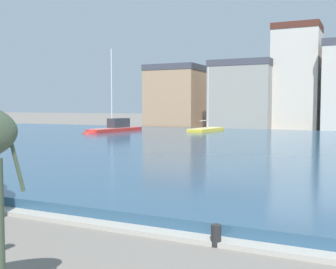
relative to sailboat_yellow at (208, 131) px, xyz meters
name	(u,v)px	position (x,y,z in m)	size (l,w,h in m)	color
harbor_water	(252,147)	(8.53, -14.35, -0.20)	(83.72, 41.19, 0.40)	#2D5170
quay_edge_coping	(64,219)	(8.53, -35.20, -0.34)	(83.72, 0.50, 0.12)	#ADA89E
sailboat_yellow	(208,131)	(0.00, 0.00, 0.00)	(2.40, 6.73, 7.50)	gold
sailboat_red	(112,130)	(-8.84, -6.01, 0.21)	(2.64, 8.78, 9.28)	red
mooring_bollard	(216,236)	(13.02, -35.35, -0.15)	(0.24, 0.24, 0.50)	#232326
townhouse_wide_warehouse	(175,97)	(-8.39, 9.46, 4.03)	(7.40, 6.16, 8.84)	tan
townhouse_tall_gabled	(242,96)	(1.48, 8.37, 4.09)	(7.90, 5.21, 8.95)	gray
townhouse_narrow_midrow	(297,78)	(7.82, 10.83, 6.27)	(5.71, 5.59, 13.32)	beige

